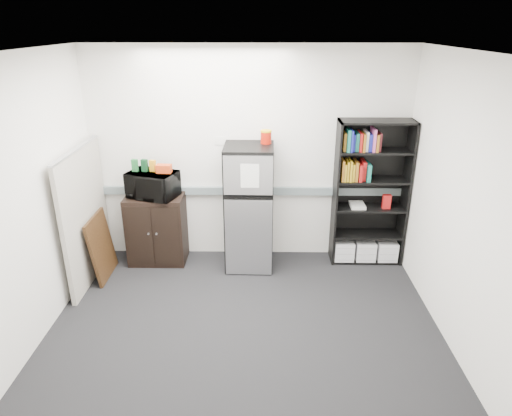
{
  "coord_description": "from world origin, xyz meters",
  "views": [
    {
      "loc": [
        0.18,
        -3.81,
        2.92
      ],
      "look_at": [
        0.11,
        0.9,
        1.0
      ],
      "focal_mm": 32.0,
      "sensor_mm": 36.0,
      "label": 1
    }
  ],
  "objects_px": {
    "cubicle_partition": "(85,216)",
    "bookshelf": "(370,195)",
    "microwave": "(153,185)",
    "refrigerator": "(249,208)",
    "cabinet": "(157,229)"
  },
  "relations": [
    {
      "from": "bookshelf",
      "to": "refrigerator",
      "type": "height_order",
      "value": "bookshelf"
    },
    {
      "from": "cabinet",
      "to": "microwave",
      "type": "height_order",
      "value": "microwave"
    },
    {
      "from": "bookshelf",
      "to": "microwave",
      "type": "relative_size",
      "value": 3.19
    },
    {
      "from": "bookshelf",
      "to": "cabinet",
      "type": "distance_m",
      "value": 2.75
    },
    {
      "from": "cubicle_partition",
      "to": "microwave",
      "type": "distance_m",
      "value": 0.87
    },
    {
      "from": "microwave",
      "to": "refrigerator",
      "type": "distance_m",
      "value": 1.23
    },
    {
      "from": "refrigerator",
      "to": "cabinet",
      "type": "bearing_deg",
      "value": 176.96
    },
    {
      "from": "cubicle_partition",
      "to": "bookshelf",
      "type": "bearing_deg",
      "value": 8.06
    },
    {
      "from": "bookshelf",
      "to": "refrigerator",
      "type": "xyz_separation_m",
      "value": [
        -1.51,
        -0.14,
        -0.13
      ]
    },
    {
      "from": "microwave",
      "to": "refrigerator",
      "type": "xyz_separation_m",
      "value": [
        1.19,
        -0.06,
        -0.28
      ]
    },
    {
      "from": "cabinet",
      "to": "microwave",
      "type": "relative_size",
      "value": 1.55
    },
    {
      "from": "cubicle_partition",
      "to": "refrigerator",
      "type": "distance_m",
      "value": 1.95
    },
    {
      "from": "cabinet",
      "to": "refrigerator",
      "type": "height_order",
      "value": "refrigerator"
    },
    {
      "from": "cubicle_partition",
      "to": "microwave",
      "type": "bearing_deg",
      "value": 29.27
    },
    {
      "from": "bookshelf",
      "to": "cubicle_partition",
      "type": "height_order",
      "value": "bookshelf"
    }
  ]
}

